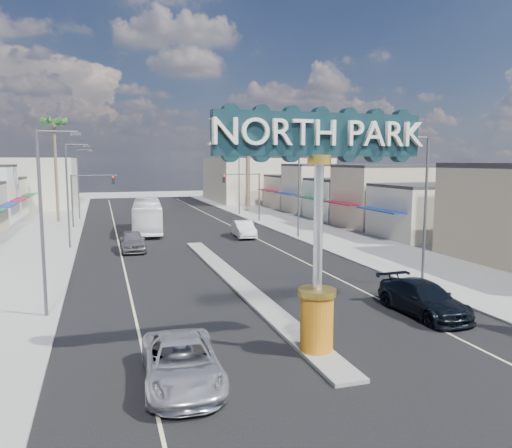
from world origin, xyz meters
TOP-DOWN VIEW (x-y plane):
  - ground at (0.00, 30.00)m, footprint 160.00×160.00m
  - road at (0.00, 30.00)m, footprint 20.00×120.00m
  - median_island at (0.00, 14.00)m, footprint 1.30×30.00m
  - sidewalk_left at (-14.00, 30.00)m, footprint 8.00×120.00m
  - sidewalk_right at (14.00, 30.00)m, footprint 8.00×120.00m
  - storefront_row_right at (24.00, 43.00)m, footprint 12.00×42.00m
  - backdrop_far_left at (-22.00, 75.00)m, footprint 20.00×20.00m
  - backdrop_far_right at (22.00, 75.00)m, footprint 20.00×20.00m
  - gateway_sign at (0.00, 1.98)m, footprint 8.20×1.50m
  - traffic_signal_left at (-9.18, 43.99)m, footprint 5.09×0.45m
  - traffic_signal_right at (9.18, 43.99)m, footprint 5.09×0.45m
  - streetlight_l_near at (-10.43, 10.00)m, footprint 2.03×0.22m
  - streetlight_l_mid at (-10.43, 30.00)m, footprint 2.03×0.22m
  - streetlight_l_far at (-10.43, 52.00)m, footprint 2.03×0.22m
  - streetlight_r_near at (10.43, 10.00)m, footprint 2.03×0.22m
  - streetlight_r_mid at (10.43, 30.00)m, footprint 2.03×0.22m
  - streetlight_r_far at (10.43, 52.00)m, footprint 2.03×0.22m
  - palm_left_far at (-13.00, 50.00)m, footprint 2.60×2.60m
  - palm_right_mid at (13.00, 56.00)m, footprint 2.60×2.60m
  - palm_right_far at (15.00, 62.00)m, footprint 2.60×2.60m
  - suv_left at (-5.47, 0.89)m, footprint 2.83×5.63m
  - suv_right at (7.11, 5.07)m, footprint 2.46×5.67m
  - car_parked_left at (-5.50, 27.21)m, footprint 2.07×5.06m
  - car_parked_right at (5.50, 31.79)m, footprint 2.10×5.08m
  - city_bus at (-3.26, 38.47)m, footprint 3.89×12.42m

SIDE VIEW (x-z plane):
  - ground at x=0.00m, z-range 0.00..0.00m
  - road at x=0.00m, z-range 0.00..0.01m
  - sidewalk_left at x=-14.00m, z-range 0.00..0.12m
  - sidewalk_right at x=14.00m, z-range 0.00..0.12m
  - median_island at x=0.00m, z-range 0.00..0.16m
  - suv_left at x=-5.47m, z-range 0.00..1.53m
  - suv_right at x=7.11m, z-range 0.00..1.62m
  - car_parked_right at x=5.50m, z-range 0.00..1.63m
  - car_parked_left at x=-5.50m, z-range 0.00..1.72m
  - city_bus at x=-3.26m, z-range 0.00..3.40m
  - storefront_row_right at x=24.00m, z-range 0.00..6.00m
  - backdrop_far_left at x=-22.00m, z-range 0.00..8.00m
  - backdrop_far_right at x=22.00m, z-range 0.00..8.00m
  - traffic_signal_left at x=-9.18m, z-range 1.27..7.27m
  - traffic_signal_right at x=9.18m, z-range 1.27..7.27m
  - streetlight_l_near at x=-10.43m, z-range 0.57..9.57m
  - streetlight_l_mid at x=-10.43m, z-range 0.57..9.57m
  - streetlight_l_far at x=-10.43m, z-range 0.57..9.57m
  - streetlight_r_near at x=10.43m, z-range 0.57..9.57m
  - streetlight_r_mid at x=10.43m, z-range 0.57..9.57m
  - streetlight_r_far at x=10.43m, z-range 0.57..9.57m
  - gateway_sign at x=0.00m, z-range 1.35..10.50m
  - palm_right_mid at x=13.00m, z-range 4.55..16.65m
  - palm_left_far at x=-13.00m, z-range 4.95..18.05m
  - palm_right_far at x=15.00m, z-range 5.34..19.44m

